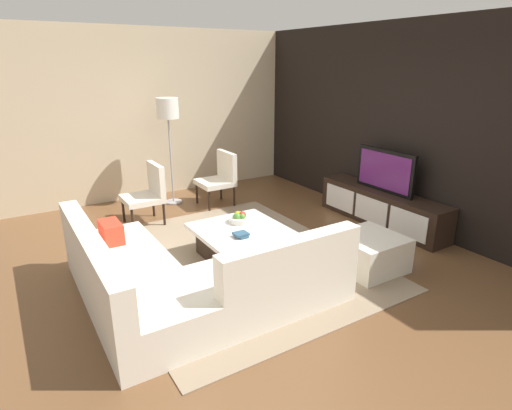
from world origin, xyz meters
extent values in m
plane|color=brown|center=(0.00, 0.00, 0.00)|extent=(14.00, 14.00, 0.00)
cube|color=black|center=(0.00, 2.70, 1.40)|extent=(6.40, 0.12, 2.80)
cube|color=beige|center=(-3.20, 0.20, 1.40)|extent=(0.12, 5.20, 2.80)
cube|color=gray|center=(-0.10, 0.00, 0.01)|extent=(3.43, 2.74, 0.01)
cube|color=black|center=(0.00, 2.40, 0.25)|extent=(2.09, 0.43, 0.50)
cube|color=white|center=(-0.64, 2.18, 0.25)|extent=(0.59, 0.01, 0.35)
cube|color=white|center=(0.00, 2.18, 0.25)|extent=(0.59, 0.01, 0.35)
cube|color=white|center=(0.64, 2.18, 0.25)|extent=(0.59, 0.01, 0.35)
cube|color=black|center=(0.00, 2.40, 0.80)|extent=(1.00, 0.05, 0.60)
cube|color=#591E66|center=(0.00, 2.37, 0.80)|extent=(0.90, 0.01, 0.50)
cube|color=silver|center=(0.20, -1.30, 0.20)|extent=(2.26, 0.85, 0.40)
cube|color=silver|center=(0.20, -1.64, 0.60)|extent=(2.26, 0.18, 0.39)
cube|color=silver|center=(0.90, -0.15, 0.20)|extent=(0.85, 1.46, 0.40)
cube|color=silver|center=(1.24, -0.15, 0.60)|extent=(0.18, 1.46, 0.39)
cube|color=red|center=(-0.48, -1.30, 0.51)|extent=(0.36, 0.20, 0.22)
cube|color=red|center=(0.90, 0.22, 0.43)|extent=(0.60, 0.44, 0.06)
cube|color=black|center=(-0.10, 0.10, 0.17)|extent=(0.83, 0.81, 0.33)
cube|color=white|center=(-0.10, 0.10, 0.35)|extent=(1.04, 1.01, 0.05)
cylinder|color=black|center=(-2.07, -0.77, 0.19)|extent=(0.04, 0.04, 0.38)
cylinder|color=black|center=(-1.60, -0.77, 0.19)|extent=(0.04, 0.04, 0.38)
cylinder|color=black|center=(-2.07, -0.31, 0.19)|extent=(0.04, 0.04, 0.38)
cylinder|color=black|center=(-1.60, -0.31, 0.19)|extent=(0.04, 0.04, 0.38)
cube|color=silver|center=(-1.84, -0.54, 0.38)|extent=(0.54, 0.54, 0.08)
cube|color=silver|center=(-1.84, -0.31, 0.65)|extent=(0.54, 0.08, 0.45)
cylinder|color=#A5A5AA|center=(-2.53, 0.18, 0.01)|extent=(0.28, 0.28, 0.02)
cylinder|color=#A5A5AA|center=(-2.53, 0.18, 0.71)|extent=(0.03, 0.03, 1.38)
cylinder|color=white|center=(-2.53, 0.18, 1.56)|extent=(0.34, 0.34, 0.32)
cube|color=silver|center=(0.91, 1.20, 0.20)|extent=(0.70, 0.70, 0.40)
cylinder|color=silver|center=(-0.28, 0.20, 0.42)|extent=(0.28, 0.28, 0.07)
sphere|color=#4C8C33|center=(-0.24, 0.20, 0.46)|extent=(0.07, 0.07, 0.07)
sphere|color=#B23326|center=(-0.28, 0.23, 0.47)|extent=(0.09, 0.09, 0.09)
sphere|color=gold|center=(-0.33, 0.19, 0.47)|extent=(0.09, 0.09, 0.09)
sphere|color=#4C8C33|center=(-0.27, 0.15, 0.47)|extent=(0.09, 0.09, 0.09)
cylinder|color=black|center=(-2.28, 0.50, 0.19)|extent=(0.04, 0.04, 0.38)
cylinder|color=black|center=(-1.81, 0.50, 0.19)|extent=(0.04, 0.04, 0.38)
cylinder|color=black|center=(-2.28, 0.96, 0.19)|extent=(0.04, 0.04, 0.38)
cylinder|color=black|center=(-1.81, 0.96, 0.19)|extent=(0.04, 0.04, 0.38)
cube|color=silver|center=(-2.04, 0.73, 0.38)|extent=(0.55, 0.53, 0.08)
cube|color=silver|center=(-2.04, 0.96, 0.65)|extent=(0.55, 0.08, 0.45)
cube|color=#2D516B|center=(0.12, -0.02, 0.39)|extent=(0.15, 0.11, 0.03)
cube|color=#2D516B|center=(0.12, -0.02, 0.42)|extent=(0.14, 0.16, 0.02)
camera|label=1|loc=(3.91, -2.18, 2.26)|focal=29.40mm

